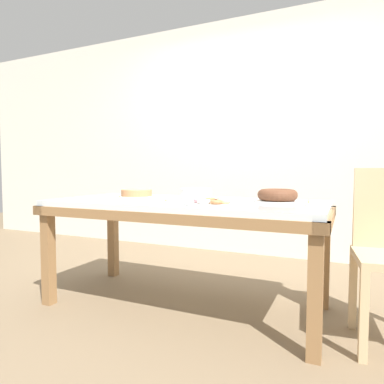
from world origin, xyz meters
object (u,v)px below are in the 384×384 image
Objects in this scene: cake_chocolate_round at (137,194)px; tealight_near_cakes at (120,198)px; pastry_platter at (212,203)px; plate_stack at (196,194)px; tealight_near_front at (166,202)px; tealight_centre at (309,204)px; cake_golden_bundt at (277,196)px.

tealight_near_cakes is at bearing -87.44° from cake_chocolate_round.
plate_stack reaches higher than pastry_platter.
cake_chocolate_round is 6.89× the size of tealight_near_front.
pastry_platter is 0.36m from plate_stack.
pastry_platter reaches higher than tealight_near_front.
tealight_centre is (0.52, 0.20, -0.00)m from pastry_platter.
tealight_near_front is 1.00× the size of tealight_near_cakes.
cake_chocolate_round is 0.93× the size of cake_golden_bundt.
tealight_near_cakes is (-1.23, -0.11, 0.00)m from tealight_centre.
cake_golden_bundt is at bearing 146.50° from tealight_centre.
cake_chocolate_round reaches higher than tealight_centre.
pastry_platter is 8.06× the size of tealight_centre.
cake_golden_bundt is 0.46m from pastry_platter.
tealight_near_front is (-0.28, -0.05, -0.00)m from pastry_platter.
cake_golden_bundt is 0.24m from tealight_centre.
cake_golden_bundt reaches higher than tealight_near_front.
cake_chocolate_round is 1.31× the size of plate_stack.
cake_chocolate_round is at bearing 177.54° from plate_stack.
tealight_centre is 1.00× the size of tealight_near_cakes.
tealight_centre and tealight_near_cakes have the same top height.
cake_golden_bundt is 0.92× the size of pastry_platter.
pastry_platter is (-0.32, -0.33, -0.03)m from cake_golden_bundt.
cake_golden_bundt reaches higher than tealight_centre.
plate_stack reaches higher than tealight_near_cakes.
cake_chocolate_round is 0.22m from tealight_near_cakes.
tealight_near_cakes is at bearing -174.69° from tealight_centre.
plate_stack is 0.53m from tealight_near_cakes.
tealight_centre is (0.74, -0.09, -0.03)m from plate_stack.
tealight_centre and tealight_near_front have the same top height.
cake_chocolate_round is at bearing 175.08° from tealight_centre.
tealight_near_front is at bearing -16.51° from tealight_near_cakes.
cake_golden_bundt is at bearing 32.17° from tealight_near_front.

